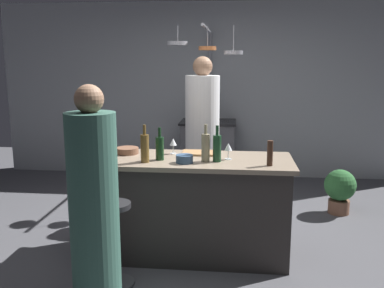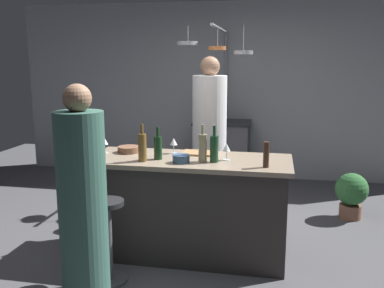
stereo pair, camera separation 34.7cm
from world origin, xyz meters
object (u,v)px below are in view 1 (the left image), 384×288
at_px(potted_plant, 340,189).
at_px(wine_bottle_green, 217,148).
at_px(chef, 202,143).
at_px(mixing_bowl_blue, 184,159).
at_px(wine_glass_near_left_guest, 228,148).
at_px(wine_glass_by_chef, 173,143).
at_px(stove_range, 208,151).
at_px(mixing_bowl_wooden, 127,151).
at_px(wine_bottle_amber, 145,148).
at_px(cutting_board, 199,153).
at_px(wine_bottle_red, 160,148).
at_px(wine_glass_near_right_guest, 103,143).
at_px(guest_left, 94,211).
at_px(wine_bottle_white, 206,147).
at_px(pepper_mill, 270,153).
at_px(bar_stool_left, 115,240).

bearing_deg(potted_plant, wine_bottle_green, -135.92).
height_order(chef, mixing_bowl_blue, chef).
bearing_deg(wine_glass_near_left_guest, wine_glass_by_chef, 160.92).
distance_m(stove_range, mixing_bowl_wooden, 2.44).
relative_size(chef, wine_glass_near_left_guest, 12.30).
bearing_deg(wine_bottle_amber, mixing_bowl_blue, 1.99).
relative_size(cutting_board, wine_glass_near_left_guest, 2.19).
bearing_deg(stove_range, cutting_board, -88.36).
relative_size(chef, potted_plant, 3.45).
distance_m(chef, wine_bottle_red, 1.18).
bearing_deg(wine_bottle_green, mixing_bowl_blue, -163.86).
xyz_separation_m(chef, wine_glass_near_left_guest, (0.31, -1.05, 0.17)).
distance_m(wine_bottle_green, wine_glass_near_right_guest, 1.07).
distance_m(wine_bottle_amber, mixing_bowl_blue, 0.35).
xyz_separation_m(stove_range, wine_bottle_amber, (-0.37, -2.64, 0.58)).
bearing_deg(chef, wine_glass_by_chef, -103.04).
height_order(guest_left, wine_bottle_white, guest_left).
distance_m(wine_bottle_green, mixing_bowl_wooden, 0.88).
height_order(cutting_board, pepper_mill, pepper_mill).
bearing_deg(wine_glass_near_left_guest, wine_bottle_amber, -165.55).
relative_size(wine_glass_near_right_guest, mixing_bowl_wooden, 0.70).
bearing_deg(mixing_bowl_wooden, wine_glass_near_right_guest, -162.48).
bearing_deg(wine_bottle_red, stove_range, 84.23).
height_order(stove_range, mixing_bowl_wooden, mixing_bowl_wooden).
bearing_deg(bar_stool_left, pepper_mill, 19.33).
height_order(bar_stool_left, potted_plant, bar_stool_left).
bearing_deg(wine_bottle_red, bar_stool_left, -116.46).
bearing_deg(mixing_bowl_wooden, wine_bottle_white, -17.64).
xyz_separation_m(wine_glass_by_chef, mixing_bowl_blue, (0.15, -0.35, -0.07)).
bearing_deg(potted_plant, wine_glass_by_chef, -149.39).
bearing_deg(wine_glass_by_chef, mixing_bowl_blue, -66.90).
height_order(bar_stool_left, wine_bottle_red, wine_bottle_red).
distance_m(wine_glass_near_right_guest, mixing_bowl_wooden, 0.23).
distance_m(wine_bottle_amber, wine_bottle_green, 0.61).
bearing_deg(potted_plant, wine_bottle_amber, -144.38).
xyz_separation_m(wine_bottle_white, wine_bottle_green, (0.10, 0.01, -0.00)).
distance_m(potted_plant, wine_bottle_red, 2.39).
bearing_deg(wine_bottle_white, pepper_mill, -10.02).
distance_m(wine_glass_near_left_guest, mixing_bowl_wooden, 0.95).
height_order(chef, bar_stool_left, chef).
relative_size(potted_plant, cutting_board, 1.62).
height_order(wine_bottle_green, mixing_bowl_blue, wine_bottle_green).
xyz_separation_m(cutting_board, wine_bottle_white, (0.08, -0.30, 0.12)).
distance_m(wine_bottle_green, mixing_bowl_blue, 0.29).
bearing_deg(wine_glass_by_chef, wine_glass_near_left_guest, -19.08).
distance_m(wine_bottle_white, wine_glass_near_left_guest, 0.22).
xyz_separation_m(bar_stool_left, wine_bottle_white, (0.66, 0.52, 0.65)).
xyz_separation_m(wine_bottle_red, wine_bottle_green, (0.50, -0.01, 0.01)).
height_order(pepper_mill, wine_bottle_amber, wine_bottle_amber).
xyz_separation_m(wine_bottle_green, wine_glass_by_chef, (-0.42, 0.27, -0.02)).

